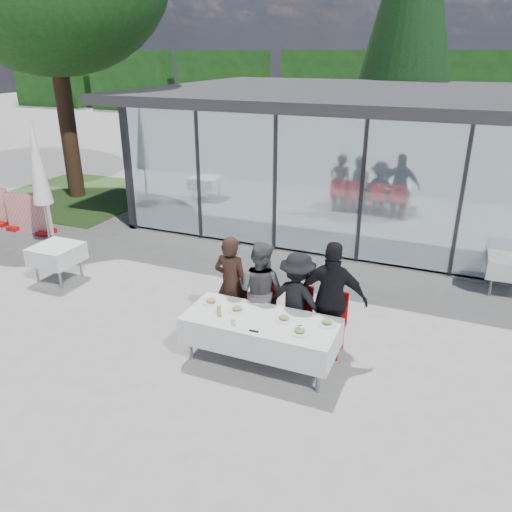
% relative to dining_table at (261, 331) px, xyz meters
% --- Properties ---
extents(ground, '(90.00, 90.00, 0.00)m').
position_rel_dining_table_xyz_m(ground, '(-0.52, 0.33, -0.54)').
color(ground, gray).
rests_on(ground, ground).
extents(pavilion, '(14.80, 8.80, 3.44)m').
position_rel_dining_table_xyz_m(pavilion, '(1.48, 8.50, 1.61)').
color(pavilion, gray).
rests_on(pavilion, ground).
extents(treeline, '(62.50, 2.00, 4.40)m').
position_rel_dining_table_xyz_m(treeline, '(-2.52, 28.33, 1.66)').
color(treeline, black).
rests_on(treeline, ground).
extents(dining_table, '(2.26, 0.96, 0.75)m').
position_rel_dining_table_xyz_m(dining_table, '(0.00, 0.00, 0.00)').
color(dining_table, silver).
rests_on(dining_table, ground).
extents(diner_a, '(0.64, 0.64, 1.67)m').
position_rel_dining_table_xyz_m(diner_a, '(-0.81, 0.71, 0.30)').
color(diner_a, black).
rests_on(diner_a, ground).
extents(diner_chair_a, '(0.44, 0.44, 0.97)m').
position_rel_dining_table_xyz_m(diner_chair_a, '(-0.81, 0.75, -0.00)').
color(diner_chair_a, '#BA0C0C').
rests_on(diner_chair_a, ground).
extents(diner_b, '(0.90, 0.90, 1.65)m').
position_rel_dining_table_xyz_m(diner_b, '(-0.30, 0.71, 0.29)').
color(diner_b, '#545454').
rests_on(diner_b, ground).
extents(diner_chair_b, '(0.44, 0.44, 0.97)m').
position_rel_dining_table_xyz_m(diner_chair_b, '(-0.30, 0.75, -0.00)').
color(diner_chair_b, '#BA0C0C').
rests_on(diner_chair_b, ground).
extents(diner_c, '(1.17, 1.17, 1.56)m').
position_rel_dining_table_xyz_m(diner_c, '(0.32, 0.71, 0.24)').
color(diner_c, black).
rests_on(diner_c, ground).
extents(diner_chair_c, '(0.44, 0.44, 0.97)m').
position_rel_dining_table_xyz_m(diner_chair_c, '(0.32, 0.75, -0.00)').
color(diner_chair_c, '#BA0C0C').
rests_on(diner_chair_c, ground).
extents(diner_d, '(1.13, 1.13, 1.81)m').
position_rel_dining_table_xyz_m(diner_d, '(0.87, 0.71, 0.37)').
color(diner_d, black).
rests_on(diner_d, ground).
extents(diner_chair_d, '(0.44, 0.44, 0.97)m').
position_rel_dining_table_xyz_m(diner_chair_d, '(0.87, 0.75, -0.00)').
color(diner_chair_d, '#BA0C0C').
rests_on(diner_chair_d, ground).
extents(plate_a, '(0.27, 0.27, 0.07)m').
position_rel_dining_table_xyz_m(plate_a, '(-0.90, 0.16, 0.24)').
color(plate_a, silver).
rests_on(plate_a, dining_table).
extents(plate_b, '(0.27, 0.27, 0.07)m').
position_rel_dining_table_xyz_m(plate_b, '(-0.42, 0.09, 0.24)').
color(plate_b, silver).
rests_on(plate_b, dining_table).
extents(plate_c, '(0.27, 0.27, 0.07)m').
position_rel_dining_table_xyz_m(plate_c, '(0.33, 0.10, 0.24)').
color(plate_c, silver).
rests_on(plate_c, dining_table).
extents(plate_d, '(0.27, 0.27, 0.07)m').
position_rel_dining_table_xyz_m(plate_d, '(0.93, 0.22, 0.24)').
color(plate_d, silver).
rests_on(plate_d, dining_table).
extents(plate_extra, '(0.27, 0.27, 0.07)m').
position_rel_dining_table_xyz_m(plate_extra, '(0.65, -0.16, 0.24)').
color(plate_extra, silver).
rests_on(plate_extra, dining_table).
extents(juice_bottle, '(0.06, 0.06, 0.15)m').
position_rel_dining_table_xyz_m(juice_bottle, '(-0.61, -0.14, 0.29)').
color(juice_bottle, '#86A745').
rests_on(juice_bottle, dining_table).
extents(drinking_glasses, '(1.02, 0.26, 0.10)m').
position_rel_dining_table_xyz_m(drinking_glasses, '(0.33, -0.18, 0.26)').
color(drinking_glasses, silver).
rests_on(drinking_glasses, dining_table).
extents(folded_eyeglasses, '(0.14, 0.03, 0.01)m').
position_rel_dining_table_xyz_m(folded_eyeglasses, '(0.05, -0.37, 0.22)').
color(folded_eyeglasses, black).
rests_on(folded_eyeglasses, dining_table).
extents(spare_table_left, '(0.86, 0.86, 0.74)m').
position_rel_dining_table_xyz_m(spare_table_left, '(-4.93, 1.14, 0.02)').
color(spare_table_left, silver).
rests_on(spare_table_left, ground).
extents(spare_table_right, '(0.86, 0.86, 0.74)m').
position_rel_dining_table_xyz_m(spare_table_right, '(3.51, 4.03, 0.02)').
color(spare_table_right, silver).
rests_on(spare_table_right, ground).
extents(market_umbrella, '(0.50, 0.50, 3.00)m').
position_rel_dining_table_xyz_m(market_umbrella, '(-6.32, 2.35, 1.36)').
color(market_umbrella, black).
rests_on(market_umbrella, ground).
extents(grass_patch, '(5.00, 5.00, 0.02)m').
position_rel_dining_table_xyz_m(grass_patch, '(-9.02, 6.33, -0.53)').
color(grass_patch, '#385926').
rests_on(grass_patch, ground).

